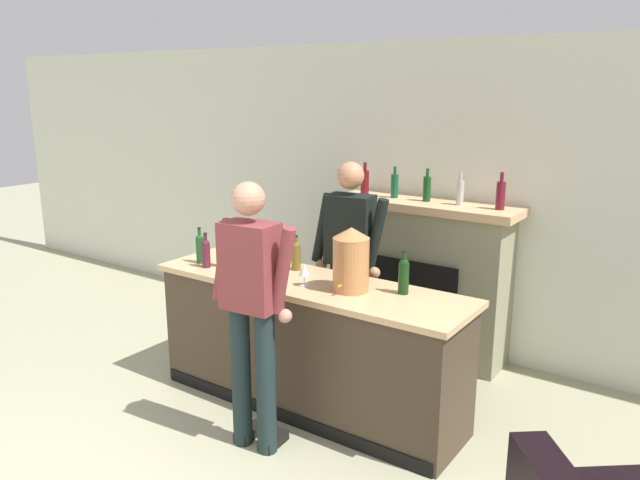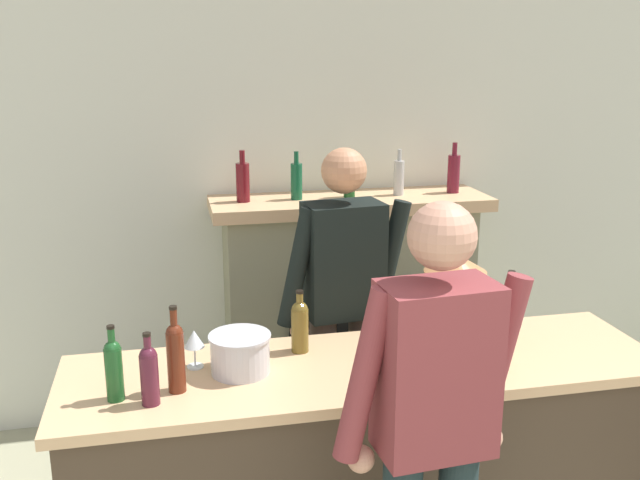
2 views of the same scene
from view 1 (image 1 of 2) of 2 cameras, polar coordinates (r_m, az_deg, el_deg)
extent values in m
cube|color=silver|center=(5.82, 8.08, 4.01)|extent=(12.00, 0.07, 2.75)
cube|color=#423325|center=(4.71, -1.07, -9.77)|extent=(2.39, 0.61, 0.95)
cube|color=tan|center=(4.53, -1.10, -4.03)|extent=(2.46, 0.68, 0.04)
cube|color=black|center=(4.68, -3.38, -15.77)|extent=(2.34, 0.01, 0.10)
cube|color=gray|center=(5.63, 9.53, -3.83)|extent=(1.46, 0.44, 1.33)
cube|color=black|center=(5.49, 8.40, -6.24)|extent=(0.81, 0.02, 0.85)
cube|color=tan|center=(5.44, 9.73, 3.15)|extent=(1.62, 0.52, 0.07)
cylinder|color=#5C1118|center=(5.70, 4.12, 5.28)|extent=(0.08, 0.08, 0.22)
cylinder|color=#5C1118|center=(5.68, 4.14, 6.73)|extent=(0.03, 0.03, 0.07)
cylinder|color=#124E30|center=(5.56, 6.80, 4.93)|extent=(0.07, 0.07, 0.21)
cylinder|color=#124E30|center=(5.54, 6.84, 6.34)|extent=(0.03, 0.03, 0.07)
cylinder|color=#124119|center=(5.42, 9.75, 4.62)|extent=(0.07, 0.07, 0.21)
cylinder|color=#124119|center=(5.40, 9.81, 6.09)|extent=(0.03, 0.03, 0.07)
cylinder|color=#B4B4B2|center=(5.30, 12.68, 4.22)|extent=(0.06, 0.06, 0.20)
cylinder|color=#B4B4B2|center=(5.28, 12.76, 5.66)|extent=(0.02, 0.02, 0.07)
cylinder|color=maroon|center=(5.18, 16.19, 3.91)|extent=(0.07, 0.07, 0.23)
cylinder|color=maroon|center=(5.16, 16.30, 5.56)|extent=(0.03, 0.03, 0.08)
cylinder|color=#1C2B2C|center=(4.16, -4.96, -12.89)|extent=(0.13, 0.13, 0.99)
cube|color=black|center=(4.44, -4.29, -17.83)|extent=(0.12, 0.25, 0.07)
cylinder|color=#1C2B2C|center=(4.27, -7.21, -12.22)|extent=(0.13, 0.13, 0.99)
cube|color=black|center=(4.54, -6.46, -17.10)|extent=(0.12, 0.25, 0.07)
cube|color=brown|center=(3.93, -6.39, -2.40)|extent=(0.38, 0.25, 0.56)
cylinder|color=brown|center=(3.82, -3.44, -2.83)|extent=(0.20, 0.08, 0.57)
sphere|color=tan|center=(3.93, -3.21, -6.94)|extent=(0.09, 0.09, 0.09)
cylinder|color=brown|center=(4.08, -8.82, -1.85)|extent=(0.20, 0.08, 0.57)
sphere|color=tan|center=(4.19, -8.49, -5.74)|extent=(0.09, 0.09, 0.09)
sphere|color=tan|center=(3.83, -6.57, 3.79)|extent=(0.21, 0.21, 0.21)
cylinder|color=brown|center=(5.12, 1.63, -7.39)|extent=(0.13, 0.13, 1.01)
cube|color=black|center=(5.25, 1.25, -12.40)|extent=(0.13, 0.25, 0.07)
cylinder|color=brown|center=(5.04, 3.69, -7.76)|extent=(0.13, 0.13, 1.01)
cube|color=black|center=(5.18, 3.28, -12.85)|extent=(0.13, 0.25, 0.07)
cube|color=black|center=(4.85, 2.76, 0.98)|extent=(0.38, 0.26, 0.54)
cylinder|color=black|center=(4.93, 0.24, 1.12)|extent=(0.20, 0.08, 0.57)
sphere|color=tan|center=(4.99, 0.13, -2.29)|extent=(0.09, 0.09, 0.09)
cylinder|color=black|center=(4.74, 5.17, 0.53)|extent=(0.20, 0.08, 0.57)
sphere|color=tan|center=(4.80, 5.00, -3.00)|extent=(0.09, 0.09, 0.09)
sphere|color=tan|center=(4.77, 2.82, 5.92)|extent=(0.21, 0.21, 0.21)
cylinder|color=#BF7C48|center=(4.27, 2.85, -2.26)|extent=(0.25, 0.25, 0.37)
cone|color=#BF7C48|center=(4.22, 2.88, 0.67)|extent=(0.26, 0.26, 0.08)
cylinder|color=#B29333|center=(4.19, 1.77, -4.24)|extent=(0.02, 0.04, 0.02)
cylinder|color=silver|center=(4.83, -5.82, -1.78)|extent=(0.23, 0.23, 0.15)
cylinder|color=silver|center=(4.81, -5.85, -0.87)|extent=(0.25, 0.25, 0.01)
cylinder|color=brown|center=(4.78, -2.21, -1.65)|extent=(0.07, 0.07, 0.19)
sphere|color=brown|center=(4.75, -2.22, -0.56)|extent=(0.07, 0.07, 0.07)
cylinder|color=brown|center=(4.74, -2.22, -0.14)|extent=(0.03, 0.03, 0.07)
cylinder|color=black|center=(4.73, -2.22, 0.36)|extent=(0.03, 0.03, 0.01)
cylinder|color=#1B4D21|center=(5.04, -10.90, -0.97)|extent=(0.06, 0.06, 0.20)
sphere|color=#1B4D21|center=(5.02, -10.96, 0.14)|extent=(0.06, 0.06, 0.06)
cylinder|color=#1B4D21|center=(5.01, -10.98, 0.57)|extent=(0.03, 0.03, 0.08)
cylinder|color=black|center=(5.00, -11.00, 1.08)|extent=(0.03, 0.03, 0.01)
cylinder|color=#582212|center=(4.90, -8.91, -1.11)|extent=(0.07, 0.07, 0.24)
sphere|color=#582212|center=(4.87, -8.96, 0.23)|extent=(0.06, 0.06, 0.06)
cylinder|color=#582212|center=(4.86, -8.98, 0.75)|extent=(0.03, 0.03, 0.09)
cylinder|color=black|center=(4.85, -9.00, 1.35)|extent=(0.03, 0.03, 0.01)
cylinder|color=#4E1B2A|center=(4.92, -10.38, -1.40)|extent=(0.07, 0.07, 0.19)
sphere|color=#4E1B2A|center=(4.89, -10.43, -0.32)|extent=(0.06, 0.06, 0.06)
cylinder|color=#4E1B2A|center=(4.88, -10.44, 0.10)|extent=(0.03, 0.03, 0.07)
cylinder|color=black|center=(4.87, -10.47, 0.59)|extent=(0.03, 0.03, 0.01)
cylinder|color=#123412|center=(4.26, 7.65, -3.53)|extent=(0.07, 0.07, 0.21)
sphere|color=#123412|center=(4.23, 7.69, -2.16)|extent=(0.07, 0.07, 0.07)
cylinder|color=#123412|center=(4.22, 7.71, -1.63)|extent=(0.03, 0.03, 0.08)
cylinder|color=black|center=(4.21, 7.73, -1.01)|extent=(0.03, 0.03, 0.01)
cylinder|color=silver|center=(4.43, -1.45, -4.13)|extent=(0.08, 0.08, 0.01)
cylinder|color=silver|center=(4.42, -1.46, -3.67)|extent=(0.01, 0.01, 0.07)
cone|color=silver|center=(4.39, -1.46, -2.70)|extent=(0.08, 0.08, 0.09)
cylinder|color=silver|center=(5.02, -6.71, -2.02)|extent=(0.07, 0.07, 0.01)
cylinder|color=silver|center=(5.01, -6.72, -1.54)|extent=(0.01, 0.01, 0.08)
cone|color=silver|center=(4.99, -6.75, -0.69)|extent=(0.08, 0.08, 0.07)
camera|label=2|loc=(3.41, -40.24, 8.43)|focal=40.00mm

